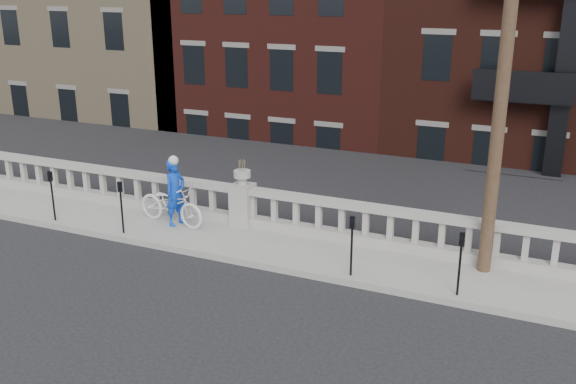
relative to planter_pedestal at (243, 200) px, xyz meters
name	(u,v)px	position (x,y,z in m)	size (l,w,h in m)	color
ground	(156,292)	(0.00, -3.95, -0.83)	(120.00, 120.00, 0.00)	black
sidewalk	(226,239)	(0.00, -0.95, -0.76)	(32.00, 2.20, 0.15)	gray
balustrade	(243,206)	(0.00, 0.00, -0.19)	(28.00, 0.34, 1.03)	gray
planter_pedestal	(243,200)	(0.00, 0.00, 0.00)	(0.55, 0.55, 1.76)	gray
lower_level	(428,57)	(0.56, 19.09, 1.80)	(80.00, 44.00, 20.80)	#605E59
utility_pole	(508,35)	(6.20, -0.35, 4.41)	(1.60, 0.28, 10.00)	#422D1E
parking_meter_a	(52,190)	(-4.74, -1.80, 0.17)	(0.10, 0.09, 1.36)	black
parking_meter_b	(121,201)	(-2.49, -1.80, 0.17)	(0.10, 0.09, 1.36)	black
parking_meter_c	(352,239)	(3.59, -1.80, 0.17)	(0.10, 0.09, 1.36)	black
parking_meter_d	(460,257)	(5.88, -1.80, 0.17)	(0.10, 0.09, 1.36)	black
bicycle	(171,204)	(-1.73, -0.74, -0.14)	(0.72, 2.08, 1.09)	white
cyclist	(175,192)	(-1.59, -0.72, 0.20)	(0.64, 0.42, 1.76)	#0D3DC6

